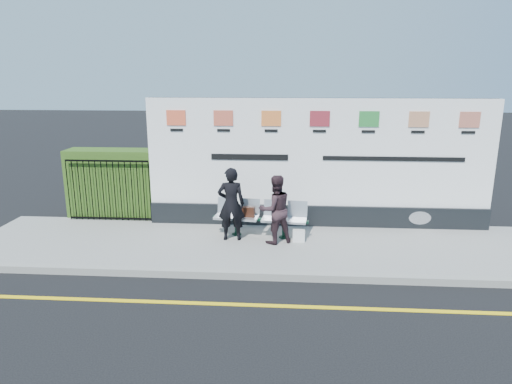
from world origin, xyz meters
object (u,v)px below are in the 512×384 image
billboard (318,172)px  bench (260,227)px  woman_left (231,204)px  woman_right (275,209)px

billboard → bench: billboard is taller
woman_left → woman_right: 0.97m
bench → woman_right: 0.73m
billboard → woman_left: size_ratio=4.96×
woman_right → billboard: bearing=-151.9°
woman_left → woman_right: woman_left is taller
bench → woman_left: bearing=-151.5°
billboard → bench: 1.91m
bench → woman_left: size_ratio=1.27×
billboard → woman_right: size_ratio=5.38×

